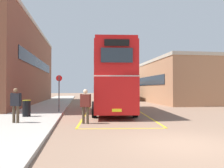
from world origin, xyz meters
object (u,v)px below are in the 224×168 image
object	(u,v)px
pedestrian_waiting_near	(16,103)
litter_bin	(27,108)
pedestrian_boarding	(85,104)
bus_stop_sign	(59,90)
double_decker_bus	(112,79)
single_deck_bus	(120,89)

from	to	relation	value
pedestrian_waiting_near	litter_bin	xyz separation A→B (m)	(-0.06, 2.55, -0.48)
pedestrian_boarding	bus_stop_sign	xyz separation A→B (m)	(-1.78, 5.10, 0.69)
double_decker_bus	litter_bin	size ratio (longest dim) A/B	10.71
pedestrian_waiting_near	single_deck_bus	bearing A→B (deg)	68.27
single_deck_bus	pedestrian_boarding	distance (m)	23.73
pedestrian_boarding	litter_bin	world-z (taller)	pedestrian_boarding
pedestrian_waiting_near	bus_stop_sign	bearing A→B (deg)	73.29
pedestrian_boarding	bus_stop_sign	bearing A→B (deg)	109.25
litter_bin	bus_stop_sign	bearing A→B (deg)	58.87
pedestrian_boarding	single_deck_bus	bearing A→B (deg)	75.69
double_decker_bus	single_deck_bus	world-z (taller)	double_decker_bus
single_deck_bus	bus_stop_sign	bearing A→B (deg)	-113.15
double_decker_bus	pedestrian_waiting_near	bearing A→B (deg)	-134.49
pedestrian_boarding	pedestrian_waiting_near	world-z (taller)	pedestrian_waiting_near
double_decker_bus	pedestrian_boarding	world-z (taller)	double_decker_bus
pedestrian_waiting_near	litter_bin	size ratio (longest dim) A/B	1.72
pedestrian_waiting_near	litter_bin	distance (m)	2.59
double_decker_bus	pedestrian_waiting_near	xyz separation A→B (m)	(-5.53, -5.63, -1.40)
double_decker_bus	litter_bin	world-z (taller)	double_decker_bus
pedestrian_waiting_near	pedestrian_boarding	bearing A→B (deg)	2.83
litter_bin	bus_stop_sign	world-z (taller)	bus_stop_sign
double_decker_bus	pedestrian_boarding	size ratio (longest dim) A/B	5.92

